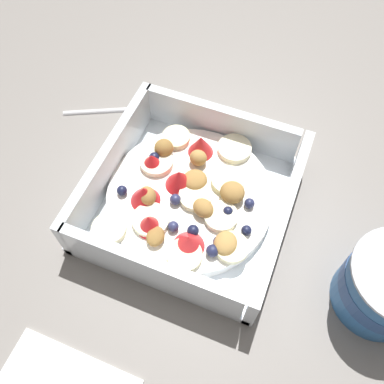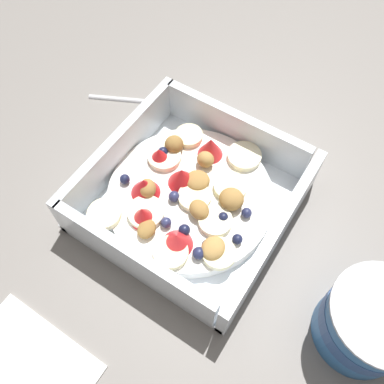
% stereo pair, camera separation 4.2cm
% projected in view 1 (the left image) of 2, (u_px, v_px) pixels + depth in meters
% --- Properties ---
extents(ground_plane, '(2.40, 2.40, 0.00)m').
position_uv_depth(ground_plane, '(185.00, 216.00, 0.44)').
color(ground_plane, gray).
extents(fruit_bowl, '(0.20, 0.20, 0.06)m').
position_uv_depth(fruit_bowl, '(190.00, 197.00, 0.43)').
color(fruit_bowl, white).
rests_on(fruit_bowl, ground).
extents(spoon, '(0.09, 0.16, 0.01)m').
position_uv_depth(spoon, '(161.00, 106.00, 0.52)').
color(spoon, silver).
rests_on(spoon, ground).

